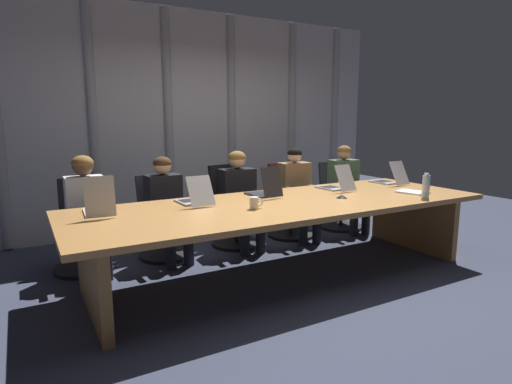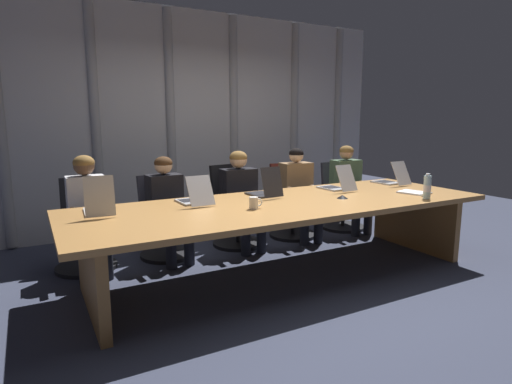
# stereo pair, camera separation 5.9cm
# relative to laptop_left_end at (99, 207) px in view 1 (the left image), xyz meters

# --- Properties ---
(ground_plane) EXTENTS (11.65, 11.65, 0.00)m
(ground_plane) POSITION_rel_laptop_left_end_xyz_m (1.65, -0.31, -0.79)
(ground_plane) COLOR #383D51
(conference_table) EXTENTS (4.06, 1.37, 0.73)m
(conference_table) POSITION_rel_laptop_left_end_xyz_m (1.65, -0.31, -0.20)
(conference_table) COLOR #B77F42
(conference_table) RESTS_ON ground_plane
(curtain_backdrop) EXTENTS (5.83, 0.17, 2.94)m
(curtain_backdrop) POSITION_rel_laptop_left_end_xyz_m (1.66, 1.95, 0.68)
(curtain_backdrop) COLOR #B2B2B7
(curtain_backdrop) RESTS_ON ground_plane
(laptop_left_end) EXTENTS (0.26, 0.44, 0.34)m
(laptop_left_end) POSITION_rel_laptop_left_end_xyz_m (0.00, 0.00, 0.00)
(laptop_left_end) COLOR beige
(laptop_left_end) RESTS_ON conference_table
(laptop_left_mid) EXTENTS (0.25, 0.45, 0.28)m
(laptop_left_mid) POSITION_rel_laptop_left_end_xyz_m (0.85, 0.03, -0.01)
(laptop_left_mid) COLOR #BCBCC1
(laptop_left_mid) RESTS_ON conference_table
(laptop_center) EXTENTS (0.24, 0.42, 0.31)m
(laptop_center) POSITION_rel_laptop_left_end_xyz_m (1.62, 0.04, -0.00)
(laptop_center) COLOR #2D2D33
(laptop_center) RESTS_ON conference_table
(laptop_right_mid) EXTENTS (0.24, 0.46, 0.29)m
(laptop_right_mid) POSITION_rel_laptop_left_end_xyz_m (2.51, -0.01, -0.01)
(laptop_right_mid) COLOR #BCBCC1
(laptop_right_mid) RESTS_ON conference_table
(laptop_right_end) EXTENTS (0.24, 0.46, 0.28)m
(laptop_right_end) POSITION_rel_laptop_left_end_xyz_m (3.36, 0.01, -0.01)
(laptop_right_end) COLOR #BCBCC1
(laptop_right_end) RESTS_ON conference_table
(office_chair_left_end) EXTENTS (0.60, 0.61, 0.91)m
(office_chair_left_end) POSITION_rel_laptop_left_end_xyz_m (-0.04, 0.83, -0.45)
(office_chair_left_end) COLOR black
(office_chair_left_end) RESTS_ON ground_plane
(office_chair_left_mid) EXTENTS (0.60, 0.61, 0.89)m
(office_chair_left_mid) POSITION_rel_laptop_left_end_xyz_m (0.79, 0.83, -0.46)
(office_chair_left_mid) COLOR #2D2D38
(office_chair_left_mid) RESTS_ON ground_plane
(office_chair_center) EXTENTS (0.60, 0.61, 0.96)m
(office_chair_center) POSITION_rel_laptop_left_end_xyz_m (1.66, 0.84, -0.44)
(office_chair_center) COLOR black
(office_chair_center) RESTS_ON ground_plane
(office_chair_right_mid) EXTENTS (0.60, 0.61, 0.93)m
(office_chair_right_mid) POSITION_rel_laptop_left_end_xyz_m (2.47, 0.83, -0.45)
(office_chair_right_mid) COLOR #511E19
(office_chair_right_mid) RESTS_ON ground_plane
(office_chair_right_end) EXTENTS (0.60, 0.60, 0.91)m
(office_chair_right_end) POSITION_rel_laptop_left_end_xyz_m (3.30, 0.83, -0.46)
(office_chair_right_end) COLOR #2D2D38
(office_chair_right_end) RESTS_ON ground_plane
(person_left_end) EXTENTS (0.37, 0.55, 1.16)m
(person_left_end) POSITION_rel_laptop_left_end_xyz_m (-0.01, 0.68, -0.13)
(person_left_end) COLOR silver
(person_left_end) RESTS_ON ground_plane
(person_left_mid) EXTENTS (0.40, 0.57, 1.11)m
(person_left_mid) POSITION_rel_laptop_left_end_xyz_m (0.79, 0.67, -0.16)
(person_left_mid) COLOR black
(person_left_mid) RESTS_ON ground_plane
(person_center) EXTENTS (0.42, 0.55, 1.14)m
(person_center) POSITION_rel_laptop_left_end_xyz_m (1.67, 0.68, -0.14)
(person_center) COLOR black
(person_center) RESTS_ON ground_plane
(person_right_mid) EXTENTS (0.42, 0.56, 1.14)m
(person_right_mid) POSITION_rel_laptop_left_end_xyz_m (2.48, 0.68, -0.15)
(person_right_mid) COLOR olive
(person_right_mid) RESTS_ON ground_plane
(person_right_end) EXTENTS (0.42, 0.56, 1.15)m
(person_right_end) POSITION_rel_laptop_left_end_xyz_m (3.30, 0.68, -0.14)
(person_right_end) COLOR #4C6B4C
(person_right_end) RESTS_ON ground_plane
(water_bottle_primary) EXTENTS (0.07, 0.07, 0.25)m
(water_bottle_primary) POSITION_rel_laptop_left_end_xyz_m (2.97, -0.85, 0.05)
(water_bottle_primary) COLOR silver
(water_bottle_primary) RESTS_ON conference_table
(coffee_mug_near) EXTENTS (0.13, 0.08, 0.11)m
(coffee_mug_near) POSITION_rel_laptop_left_end_xyz_m (1.24, -0.44, -0.01)
(coffee_mug_near) COLOR white
(coffee_mug_near) RESTS_ON conference_table
(conference_mic_left_side) EXTENTS (0.11, 0.11, 0.03)m
(conference_mic_left_side) POSITION_rel_laptop_left_end_xyz_m (2.24, -0.43, -0.05)
(conference_mic_left_side) COLOR black
(conference_mic_left_side) RESTS_ON conference_table
(spiral_notepad) EXTENTS (0.29, 0.35, 0.03)m
(spiral_notepad) POSITION_rel_laptop_left_end_xyz_m (3.10, -0.58, -0.06)
(spiral_notepad) COLOR silver
(spiral_notepad) RESTS_ON conference_table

